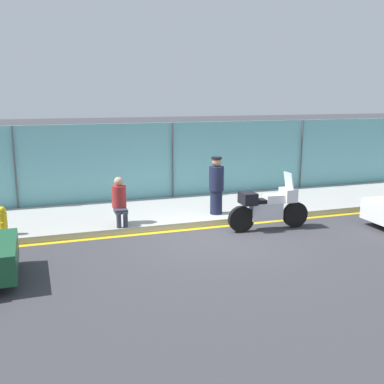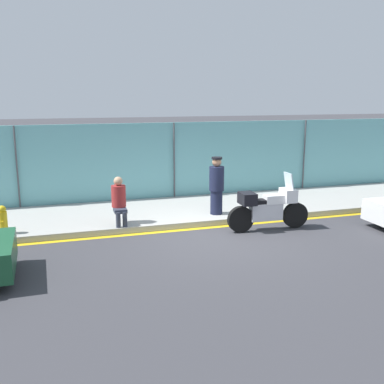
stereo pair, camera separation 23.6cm
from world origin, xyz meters
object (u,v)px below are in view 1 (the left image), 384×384
motorcycle (268,207)px  fire_hydrant (3,221)px  officer_standing (216,185)px  person_seated_on_curb (119,199)px

motorcycle → fire_hydrant: size_ratio=3.18×
officer_standing → fire_hydrant: size_ratio=2.30×
motorcycle → officer_standing: 1.67m
officer_standing → person_seated_on_curb: bearing=-176.2°
fire_hydrant → person_seated_on_curb: bearing=0.8°
motorcycle → person_seated_on_curb: size_ratio=1.81×
motorcycle → person_seated_on_curb: bearing=164.1°
motorcycle → person_seated_on_curb: motorcycle is taller
motorcycle → fire_hydrant: motorcycle is taller
motorcycle → officer_standing: officer_standing is taller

